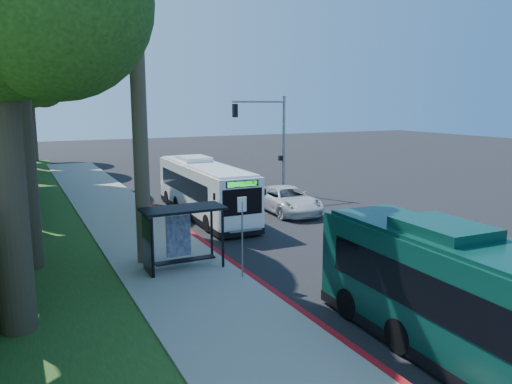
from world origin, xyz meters
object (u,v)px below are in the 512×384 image
teal_bus (497,314)px  pickup (287,200)px  white_bus (204,188)px  bus_shelter (176,226)px

teal_bus → pickup: 18.85m
teal_bus → white_bus: bearing=92.0°
bus_shelter → teal_bus: 11.84m
teal_bus → pickup: bearing=77.3°
bus_shelter → pickup: (9.13, 7.20, -1.03)m
white_bus → pickup: bearing=-15.8°
teal_bus → pickup: teal_bus is taller
bus_shelter → pickup: bus_shelter is taller
white_bus → pickup: white_bus is taller
bus_shelter → teal_bus: bearing=-68.5°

